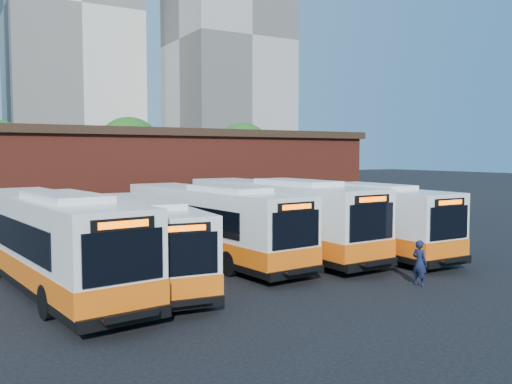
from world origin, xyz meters
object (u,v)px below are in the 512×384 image
bus_west (143,242)px  transit_worker (420,263)px  bus_farwest (52,245)px  bus_mideast (277,219)px  bus_east (351,220)px  bus_midwest (211,226)px

bus_west → transit_worker: (8.30, -6.01, -0.58)m
transit_worker → bus_farwest: bearing=56.8°
bus_mideast → bus_east: size_ratio=1.07×
bus_midwest → bus_mideast: size_ratio=0.95×
transit_worker → bus_east: bearing=-26.1°
bus_mideast → bus_midwest: bearing=176.5°
bus_farwest → bus_east: size_ratio=1.05×
bus_east → transit_worker: bearing=-111.0°
bus_farwest → transit_worker: bus_farwest is taller
bus_west → bus_farwest: bearing=-174.6°
bus_midwest → transit_worker: bus_midwest is taller
bus_east → transit_worker: bus_east is taller
bus_farwest → bus_midwest: bus_farwest is taller
bus_farwest → bus_east: bus_farwest is taller
bus_farwest → transit_worker: (11.55, -6.00, -0.75)m
bus_farwest → bus_east: 14.11m
bus_east → transit_worker: size_ratio=7.45×
bus_west → bus_mideast: bearing=21.8°
transit_worker → bus_west: bearing=48.4°
bus_west → bus_midwest: (3.85, 2.17, 0.13)m
bus_midwest → transit_worker: size_ratio=7.59×
bus_farwest → bus_west: 3.26m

